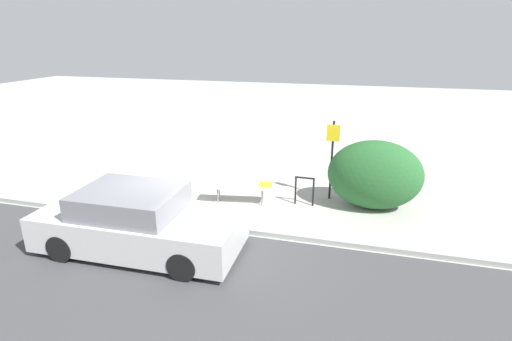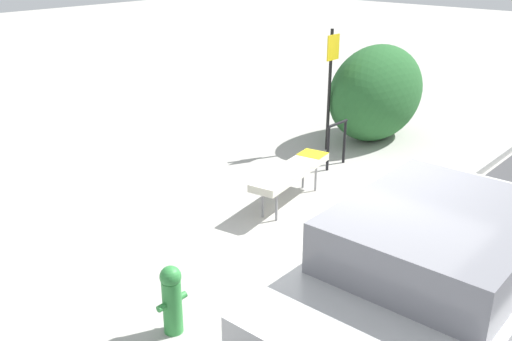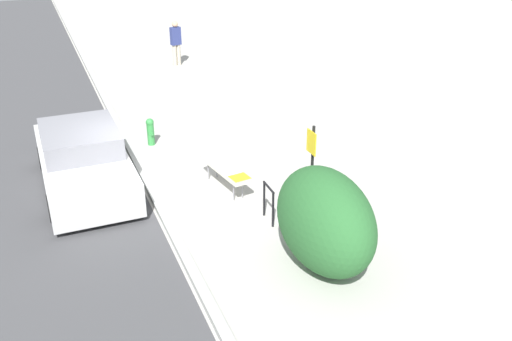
# 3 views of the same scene
# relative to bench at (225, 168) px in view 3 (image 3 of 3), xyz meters

# --- Properties ---
(ground_plane) EXTENTS (60.00, 60.00, 0.00)m
(ground_plane) POSITION_rel_bench_xyz_m (-0.59, -1.67, -0.52)
(ground_plane) COLOR #ADAAA3
(curb) EXTENTS (60.00, 0.20, 0.13)m
(curb) POSITION_rel_bench_xyz_m (-0.59, -1.67, -0.46)
(curb) COLOR #A8A8A3
(curb) RESTS_ON ground_plane
(bench) EXTENTS (1.83, 0.70, 0.59)m
(bench) POSITION_rel_bench_xyz_m (0.00, 0.00, 0.00)
(bench) COLOR gray
(bench) RESTS_ON ground_plane
(bike_rack) EXTENTS (0.55, 0.06, 0.83)m
(bike_rack) POSITION_rel_bench_xyz_m (1.75, 0.36, -0.02)
(bike_rack) COLOR black
(bike_rack) RESTS_ON ground_plane
(sign_post) EXTENTS (0.36, 0.08, 2.30)m
(sign_post) POSITION_rel_bench_xyz_m (2.40, 0.99, 0.86)
(sign_post) COLOR black
(sign_post) RESTS_ON ground_plane
(fire_hydrant) EXTENTS (0.36, 0.22, 0.77)m
(fire_hydrant) POSITION_rel_bench_xyz_m (-3.26, -1.03, -0.11)
(fire_hydrant) COLOR #338C3F
(fire_hydrant) RESTS_ON ground_plane
(shrub_hedge) EXTENTS (2.52, 1.54, 1.90)m
(shrub_hedge) POSITION_rel_bench_xyz_m (3.60, 0.68, 0.43)
(shrub_hedge) COLOR #28602D
(shrub_hedge) RESTS_ON ground_plane
(pedestrian) EXTENTS (0.31, 0.44, 1.78)m
(pedestrian) POSITION_rel_bench_xyz_m (-11.00, 1.76, 0.43)
(pedestrian) COLOR #B7AD99
(pedestrian) RESTS_ON ground_plane
(parked_car_near) EXTENTS (4.49, 1.97, 1.40)m
(parked_car_near) POSITION_rel_bench_xyz_m (-1.41, -3.01, 0.12)
(parked_car_near) COLOR black
(parked_car_near) RESTS_ON ground_plane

